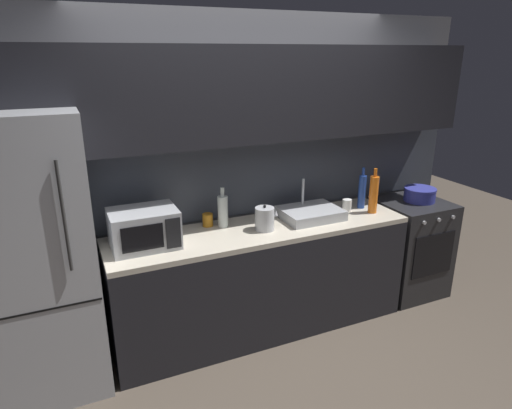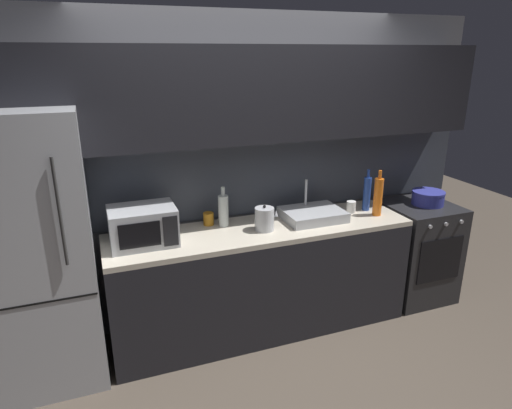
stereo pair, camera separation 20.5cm
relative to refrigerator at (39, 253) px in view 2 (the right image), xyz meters
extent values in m
plane|color=#4C4238|center=(1.58, -0.90, -0.94)|extent=(10.00, 10.00, 0.00)
cube|color=slate|center=(1.58, 0.40, 0.31)|extent=(4.14, 0.10, 2.50)
cube|color=#3D424C|center=(1.58, 0.35, 0.26)|extent=(4.14, 0.01, 0.60)
cube|color=black|center=(1.58, 0.18, 0.96)|extent=(3.81, 0.34, 0.70)
cube|color=black|center=(1.58, 0.00, -0.51)|extent=(2.40, 0.60, 0.86)
cube|color=beige|center=(1.58, 0.00, -0.06)|extent=(2.40, 0.60, 0.04)
cube|color=#ADAFB5|center=(0.00, 0.00, 0.00)|extent=(0.68, 0.66, 1.88)
cube|color=black|center=(0.00, -0.33, -0.19)|extent=(0.67, 0.00, 0.01)
cylinder|color=#333333|center=(0.19, -0.35, 0.38)|extent=(0.02, 0.02, 0.66)
cube|color=#232326|center=(3.12, 0.00, -0.49)|extent=(0.60, 0.60, 0.90)
cube|color=black|center=(3.12, -0.30, -0.45)|extent=(0.45, 0.01, 0.40)
cylinder|color=#B2B2B7|center=(2.95, -0.31, -0.11)|extent=(0.03, 0.02, 0.03)
cylinder|color=#B2B2B7|center=(3.12, -0.31, -0.11)|extent=(0.03, 0.02, 0.03)
cylinder|color=#B2B2B7|center=(3.28, -0.31, -0.11)|extent=(0.03, 0.02, 0.03)
cube|color=#A8AAAF|center=(0.68, 0.02, 0.09)|extent=(0.46, 0.34, 0.27)
cube|color=black|center=(0.64, -0.15, 0.09)|extent=(0.28, 0.01, 0.18)
cube|color=black|center=(0.85, -0.15, 0.09)|extent=(0.10, 0.01, 0.22)
cube|color=#ADAFB5|center=(2.03, 0.03, 0.00)|extent=(0.48, 0.38, 0.08)
cylinder|color=silver|center=(2.03, 0.16, 0.15)|extent=(0.02, 0.02, 0.22)
cylinder|color=#B7BABF|center=(1.58, -0.05, 0.05)|extent=(0.15, 0.15, 0.18)
sphere|color=black|center=(1.58, -0.05, 0.15)|extent=(0.02, 0.02, 0.02)
cone|color=#B7BABF|center=(1.68, -0.05, 0.08)|extent=(0.03, 0.03, 0.05)
cylinder|color=orange|center=(2.58, -0.07, 0.11)|extent=(0.07, 0.07, 0.32)
cylinder|color=orange|center=(2.58, -0.07, 0.31)|extent=(0.03, 0.03, 0.07)
cylinder|color=#234299|center=(2.57, 0.07, 0.10)|extent=(0.06, 0.06, 0.29)
cylinder|color=#234299|center=(2.57, 0.07, 0.28)|extent=(0.02, 0.02, 0.07)
cylinder|color=silver|center=(1.31, 0.15, 0.08)|extent=(0.08, 0.08, 0.25)
cylinder|color=silver|center=(1.31, 0.15, 0.24)|extent=(0.03, 0.03, 0.07)
cylinder|color=#B27019|center=(1.21, 0.21, 0.01)|extent=(0.08, 0.08, 0.10)
cylinder|color=silver|center=(2.41, 0.06, 0.01)|extent=(0.08, 0.08, 0.10)
cylinder|color=#333899|center=(3.17, 0.00, 0.01)|extent=(0.28, 0.28, 0.10)
cylinder|color=#333899|center=(3.17, 0.00, 0.07)|extent=(0.28, 0.28, 0.02)
camera|label=1|loc=(0.20, -2.93, 1.26)|focal=31.36mm
camera|label=2|loc=(0.39, -3.01, 1.26)|focal=31.36mm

